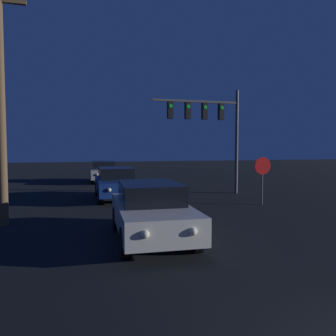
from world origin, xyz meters
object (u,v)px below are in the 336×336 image
(utility_pole, at_px, (0,97))
(stop_sign, at_px, (262,171))
(car_near, at_px, (151,210))
(car_mid, at_px, (116,183))
(car_far, at_px, (104,171))
(traffic_signal_mast, at_px, (210,121))

(utility_pole, bearing_deg, stop_sign, 7.50)
(car_near, relative_size, stop_sign, 2.14)
(stop_sign, bearing_deg, car_near, -145.30)
(car_mid, bearing_deg, stop_sign, 151.53)
(car_far, distance_m, stop_sign, 13.45)
(car_mid, distance_m, utility_pole, 7.18)
(stop_sign, bearing_deg, traffic_signal_mast, 104.02)
(stop_sign, bearing_deg, car_mid, 151.23)
(traffic_signal_mast, height_order, utility_pole, utility_pole)
(car_near, height_order, traffic_signal_mast, traffic_signal_mast)
(traffic_signal_mast, bearing_deg, car_near, -122.37)
(traffic_signal_mast, bearing_deg, car_far, 123.25)
(car_far, xyz_separation_m, stop_sign, (6.24, -11.89, 0.69))
(car_near, distance_m, utility_pole, 6.18)
(car_mid, bearing_deg, car_near, 91.64)
(car_mid, distance_m, stop_sign, 7.11)
(car_mid, xyz_separation_m, utility_pole, (-4.18, -4.77, 3.37))
(car_far, bearing_deg, car_mid, 91.58)
(traffic_signal_mast, bearing_deg, stop_sign, -75.98)
(utility_pole, bearing_deg, car_far, 72.68)
(car_near, xyz_separation_m, traffic_signal_mast, (5.07, 7.99, 3.24))
(car_mid, distance_m, traffic_signal_mast, 6.18)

